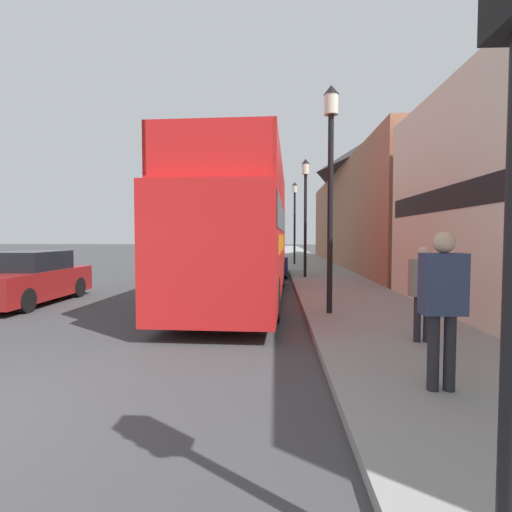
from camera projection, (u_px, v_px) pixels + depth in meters
The scene contains 11 objects.
ground_plane at pixel (213, 268), 24.62m from camera, with size 144.00×144.00×0.00m, color #3D3D3F.
sidewalk at pixel (318, 271), 21.32m from camera, with size 3.20×108.00×0.14m.
brick_terrace_rear at pixel (381, 198), 26.03m from camera, with size 6.00×25.07×8.81m.
tour_bus at pixel (241, 238), 12.13m from camera, with size 2.87×10.38×4.08m.
parked_car_ahead_of_bus at pixel (267, 261), 19.53m from camera, with size 1.95×4.16×1.58m.
parked_car_far_side at pixel (27, 279), 11.42m from camera, with size 1.87×4.28×1.50m.
pedestrian_nearest at pixel (443, 296), 4.59m from camera, with size 0.48×0.27×1.85m.
pedestrian_second at pixel (423, 285), 6.73m from camera, with size 0.42×0.23×1.62m.
lamp_post_nearest at pixel (331, 159), 9.17m from camera, with size 0.35×0.35×5.25m.
lamp_post_second at pixel (305, 197), 17.40m from camera, with size 0.35×0.35×5.16m.
lamp_post_third at pixel (295, 208), 25.62m from camera, with size 0.35×0.35×5.26m.
Camera 1 is at (3.89, -3.40, 1.93)m, focal length 28.00 mm.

